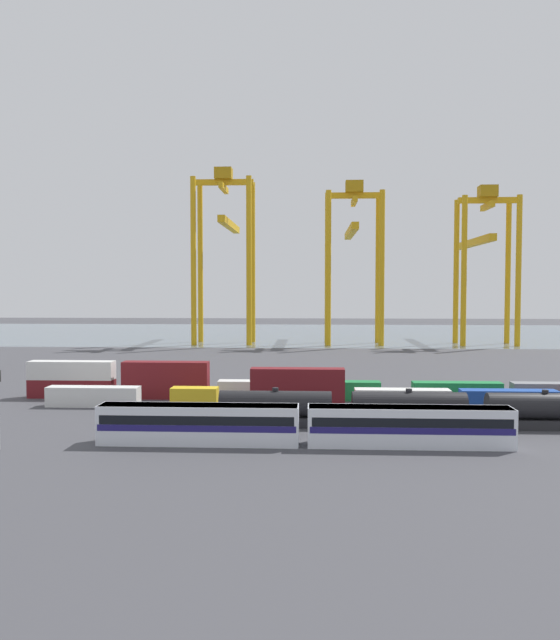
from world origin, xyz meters
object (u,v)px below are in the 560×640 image
shipping_container_5 (509,400)px  gantry_crane_west (225,240)px  shipping_container_13 (261,390)px  freight_tank_row (476,410)px  shipping_container_0 (93,396)px  passenger_train (303,424)px  shipping_container_15 (457,392)px  gantry_crane_east (483,251)px  gantry_crane_central (353,246)px

shipping_container_5 → gantry_crane_west: 114.33m
shipping_container_13 → freight_tank_row: bearing=-34.1°
freight_tank_row → shipping_container_13: bearing=145.9°
freight_tank_row → shipping_container_0: (-46.88, 10.62, -0.74)m
passenger_train → shipping_container_13: size_ratio=3.36×
shipping_container_13 → shipping_container_15: (27.01, 0.00, 0.00)m
freight_tank_row → gantry_crane_west: 120.89m
freight_tank_row → gantry_crane_east: (29.96, 110.46, 24.16)m
shipping_container_0 → gantry_crane_west: 102.96m
shipping_container_5 → gantry_crane_central: bearing=97.6°
shipping_container_0 → shipping_container_13: bearing=16.7°
shipping_container_15 → gantry_crane_central: bearing=95.1°
shipping_container_5 → gantry_crane_central: 103.51m
shipping_container_5 → shipping_container_13: size_ratio=1.00×
passenger_train → gantry_crane_west: size_ratio=0.82×
gantry_crane_east → shipping_container_13: bearing=-120.6°
gantry_crane_west → shipping_container_0: bearing=-92.2°
gantry_crane_east → gantry_crane_central: bearing=-179.1°
shipping_container_0 → shipping_container_13: same height
gantry_crane_central → freight_tank_row: bearing=-86.6°
passenger_train → gantry_crane_east: gantry_crane_east is taller
shipping_container_15 → freight_tank_row: bearing=-95.8°
freight_tank_row → gantry_crane_east: bearing=74.8°
passenger_train → shipping_container_15: (20.80, 25.69, -0.84)m
shipping_container_0 → shipping_container_5: bearing=0.0°
freight_tank_row → gantry_crane_west: (-43.09, 109.54, 27.53)m
shipping_container_0 → gantry_crane_east: bearing=52.4°
shipping_container_15 → gantry_crane_west: 106.56m
shipping_container_0 → gantry_crane_east: (76.85, 99.84, 24.90)m
shipping_container_15 → shipping_container_13: bearing=180.0°
shipping_container_5 → gantry_crane_central: size_ratio=0.27×
passenger_train → shipping_container_15: 33.06m
shipping_container_5 → gantry_crane_east: size_ratio=0.28×
shipping_container_13 → shipping_container_15: same height
freight_tank_row → shipping_container_5: bearing=57.5°
shipping_container_0 → gantry_crane_west: gantry_crane_west is taller
passenger_train → gantry_crane_east: size_ratio=0.93×
passenger_train → gantry_crane_central: 121.78m
freight_tank_row → gantry_crane_central: size_ratio=1.26×
shipping_container_15 → gantry_crane_central: gantry_crane_central is taller
shipping_container_13 → gantry_crane_west: (-17.81, 92.45, 28.27)m
gantry_crane_west → gantry_crane_east: gantry_crane_west is taller
shipping_container_5 → shipping_container_13: 32.69m
shipping_container_5 → shipping_container_15: bearing=127.8°
gantry_crane_west → gantry_crane_central: gantry_crane_west is taller
shipping_container_13 → gantry_crane_central: gantry_crane_central is taller
shipping_container_13 → gantry_crane_central: (18.71, 92.76, 26.22)m
gantry_crane_central → gantry_crane_east: gantry_crane_central is taller
shipping_container_13 → gantry_crane_central: size_ratio=0.27×
shipping_container_13 → gantry_crane_central: bearing=78.6°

